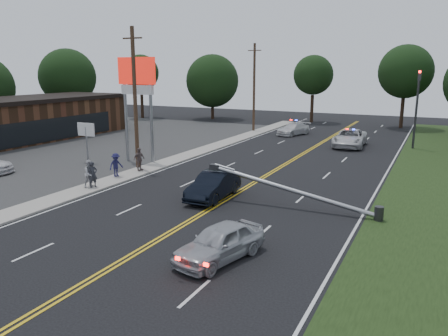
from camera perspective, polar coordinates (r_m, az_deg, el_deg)
The scene contains 23 objects.
ground at distance 18.12m, azimuth -10.93°, elevation -10.55°, with size 120.00×120.00×0.00m, color black.
parking_lot at distance 38.75m, azimuth -25.81°, elevation 0.92°, with size 25.00×60.00×0.01m, color #2D2D2D.
sidewalk at distance 30.55m, azimuth -12.23°, elevation -0.87°, with size 1.80×70.00×0.12m, color #9C968D.
centerline_yellow at distance 26.28m, azimuth 2.31°, elevation -2.90°, with size 0.36×80.00×0.00m, color gold.
pylon_sign at distance 34.19m, azimuth -11.29°, elevation 10.66°, with size 3.20×0.35×8.00m.
small_sign at distance 35.26m, azimuth -17.55°, elevation 4.39°, with size 1.60×0.14×3.10m.
traffic_signal at distance 43.27m, azimuth 23.90°, elevation 7.84°, with size 0.28×0.41×7.05m.
fallen_streetlight at distance 22.84m, azimuth 9.91°, elevation -3.14°, with size 9.36×0.44×1.91m.
utility_pole_mid at distance 31.85m, azimuth -11.55°, elevation 8.87°, with size 1.60×0.28×10.00m.
utility_pole_far at distance 51.03m, azimuth 3.95°, elevation 10.45°, with size 1.60×0.28×10.00m.
tree_3 at distance 64.02m, azimuth -19.76°, elevation 11.13°, with size 7.54×7.54×9.89m.
tree_4 at distance 66.77m, azimuth -10.81°, elevation 12.10°, with size 5.26×5.26×9.26m.
tree_5 at distance 64.27m, azimuth -1.53°, elevation 11.29°, with size 7.57×7.57×9.27m.
tree_6 at distance 61.23m, azimuth 11.59°, elevation 11.80°, with size 5.29×5.29×9.03m.
tree_7 at distance 58.49m, azimuth 22.63°, elevation 11.54°, with size 6.46×6.46×10.08m.
crashed_sedan at distance 24.50m, azimuth -1.38°, elevation -2.30°, with size 1.56×4.47×1.47m, color black.
waiting_sedan at distance 16.77m, azimuth -0.56°, elevation -9.68°, with size 1.64×4.07×1.39m, color #B0B3B9.
emergency_a at distance 42.75m, azimuth 16.11°, elevation 3.78°, with size 2.67×5.79×1.61m, color silver.
emergency_b at distance 49.10m, azimuth 9.04°, elevation 5.04°, with size 1.81×4.46×1.30m, color silver.
bystander_a at distance 27.47m, azimuth -16.76°, elevation -0.82°, with size 0.58×0.38×1.58m, color #282930.
bystander_b at distance 27.58m, azimuth -17.11°, elevation -0.69°, with size 0.81×0.63×1.67m, color #ABAAAF.
bystander_c at distance 29.86m, azimuth -13.92°, elevation 0.40°, with size 1.01×0.58×1.57m, color #1C1B44.
bystander_d at distance 31.26m, azimuth -11.03°, elevation 1.13°, with size 0.95×0.40×1.62m, color #62514E.
Camera 1 is at (10.27, -13.13, 7.09)m, focal length 35.00 mm.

